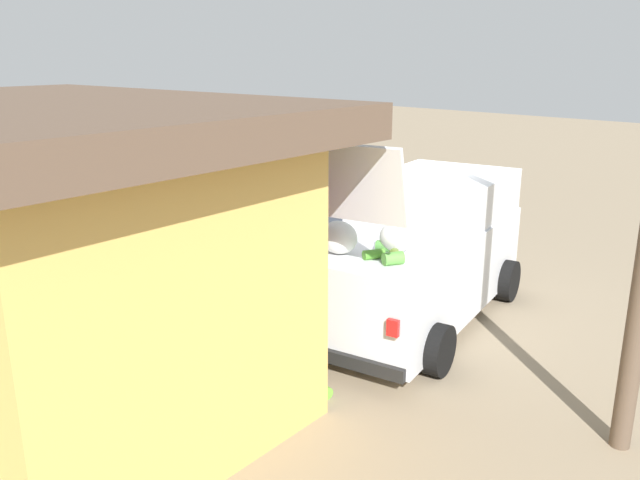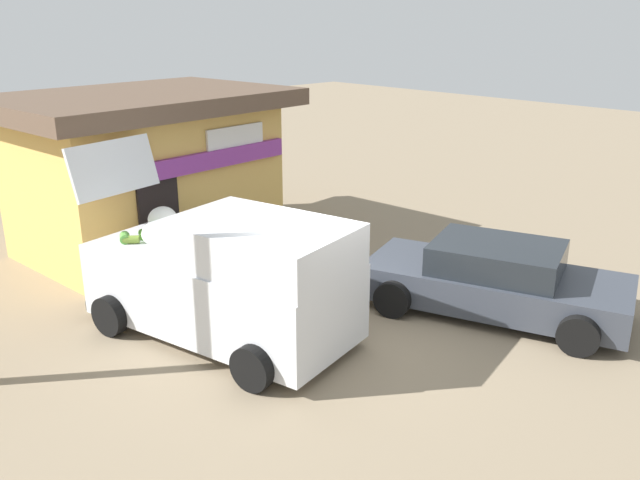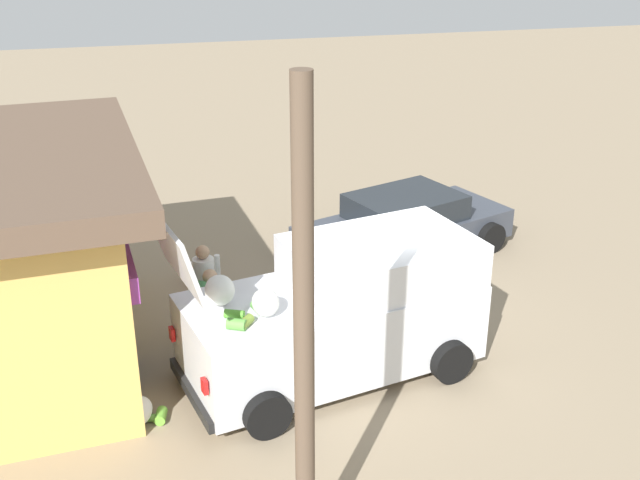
{
  "view_description": "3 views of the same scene",
  "coord_description": "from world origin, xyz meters",
  "px_view_note": "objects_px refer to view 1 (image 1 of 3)",
  "views": [
    {
      "loc": [
        -6.27,
        8.71,
        3.81
      ],
      "look_at": [
        0.4,
        1.81,
        1.01
      ],
      "focal_mm": 36.21,
      "sensor_mm": 36.0,
      "label": 1
    },
    {
      "loc": [
        -6.5,
        -6.64,
        4.86
      ],
      "look_at": [
        1.29,
        1.51,
        1.0
      ],
      "focal_mm": 37.02,
      "sensor_mm": 36.0,
      "label": 2
    },
    {
      "loc": [
        -10.68,
        3.92,
        6.51
      ],
      "look_at": [
        1.06,
        0.99,
        1.25
      ],
      "focal_mm": 43.45,
      "sensor_mm": 36.0,
      "label": 3
    }
  ],
  "objects_px": {
    "parked_sedan": "(336,209)",
    "paint_bucket": "(181,281)",
    "vendor_standing": "(257,262)",
    "customer_bending": "(293,280)",
    "delivery_van": "(418,251)",
    "unloaded_banana_pile": "(300,393)",
    "storefront_bar": "(52,252)"
  },
  "relations": [
    {
      "from": "storefront_bar",
      "to": "customer_bending",
      "type": "bearing_deg",
      "value": -106.0
    },
    {
      "from": "parked_sedan",
      "to": "paint_bucket",
      "type": "relative_size",
      "value": 15.15
    },
    {
      "from": "storefront_bar",
      "to": "unloaded_banana_pile",
      "type": "relative_size",
      "value": 7.16
    },
    {
      "from": "unloaded_banana_pile",
      "to": "paint_bucket",
      "type": "height_order",
      "value": "unloaded_banana_pile"
    },
    {
      "from": "customer_bending",
      "to": "unloaded_banana_pile",
      "type": "height_order",
      "value": "customer_bending"
    },
    {
      "from": "vendor_standing",
      "to": "customer_bending",
      "type": "bearing_deg",
      "value": 171.26
    },
    {
      "from": "parked_sedan",
      "to": "vendor_standing",
      "type": "xyz_separation_m",
      "value": [
        -2.36,
        4.23,
        0.35
      ]
    },
    {
      "from": "unloaded_banana_pile",
      "to": "customer_bending",
      "type": "bearing_deg",
      "value": -41.12
    },
    {
      "from": "storefront_bar",
      "to": "parked_sedan",
      "type": "xyz_separation_m",
      "value": [
        2.43,
        -7.16,
        -1.16
      ]
    },
    {
      "from": "vendor_standing",
      "to": "parked_sedan",
      "type": "bearing_deg",
      "value": -60.82
    },
    {
      "from": "storefront_bar",
      "to": "paint_bucket",
      "type": "relative_size",
      "value": 20.0
    },
    {
      "from": "vendor_standing",
      "to": "customer_bending",
      "type": "relative_size",
      "value": 1.08
    },
    {
      "from": "unloaded_banana_pile",
      "to": "paint_bucket",
      "type": "xyz_separation_m",
      "value": [
        4.09,
        -1.22,
        -0.02
      ]
    },
    {
      "from": "delivery_van",
      "to": "customer_bending",
      "type": "distance_m",
      "value": 2.08
    },
    {
      "from": "storefront_bar",
      "to": "parked_sedan",
      "type": "distance_m",
      "value": 7.65
    },
    {
      "from": "vendor_standing",
      "to": "customer_bending",
      "type": "distance_m",
      "value": 0.88
    },
    {
      "from": "storefront_bar",
      "to": "vendor_standing",
      "type": "distance_m",
      "value": 3.03
    },
    {
      "from": "vendor_standing",
      "to": "customer_bending",
      "type": "xyz_separation_m",
      "value": [
        -0.87,
        0.13,
        -0.03
      ]
    },
    {
      "from": "delivery_van",
      "to": "paint_bucket",
      "type": "height_order",
      "value": "delivery_van"
    },
    {
      "from": "paint_bucket",
      "to": "parked_sedan",
      "type": "bearing_deg",
      "value": -84.54
    },
    {
      "from": "vendor_standing",
      "to": "paint_bucket",
      "type": "distance_m",
      "value": 2.11
    },
    {
      "from": "delivery_van",
      "to": "parked_sedan",
      "type": "bearing_deg",
      "value": -31.84
    },
    {
      "from": "delivery_van",
      "to": "unloaded_banana_pile",
      "type": "relative_size",
      "value": 5.6
    },
    {
      "from": "storefront_bar",
      "to": "delivery_van",
      "type": "distance_m",
      "value": 5.04
    },
    {
      "from": "delivery_van",
      "to": "paint_bucket",
      "type": "bearing_deg",
      "value": 28.64
    },
    {
      "from": "unloaded_banana_pile",
      "to": "paint_bucket",
      "type": "bearing_deg",
      "value": -16.63
    },
    {
      "from": "vendor_standing",
      "to": "customer_bending",
      "type": "height_order",
      "value": "vendor_standing"
    },
    {
      "from": "delivery_van",
      "to": "vendor_standing",
      "type": "height_order",
      "value": "delivery_van"
    },
    {
      "from": "delivery_van",
      "to": "storefront_bar",
      "type": "bearing_deg",
      "value": 73.76
    },
    {
      "from": "vendor_standing",
      "to": "storefront_bar",
      "type": "bearing_deg",
      "value": 91.39
    },
    {
      "from": "paint_bucket",
      "to": "unloaded_banana_pile",
      "type": "bearing_deg",
      "value": 163.37
    },
    {
      "from": "storefront_bar",
      "to": "paint_bucket",
      "type": "bearing_deg",
      "value": -55.13
    }
  ]
}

